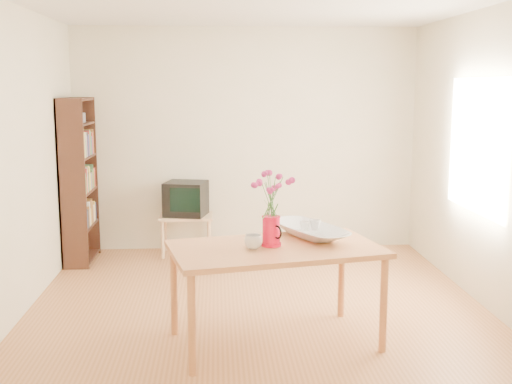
{
  "coord_description": "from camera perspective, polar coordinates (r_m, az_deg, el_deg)",
  "views": [
    {
      "loc": [
        -0.34,
        -5.27,
        1.93
      ],
      "look_at": [
        0.0,
        0.3,
        1.0
      ],
      "focal_mm": 45.0,
      "sensor_mm": 36.0,
      "label": 1
    }
  ],
  "objects": [
    {
      "name": "bowl",
      "position": [
        5.05,
        4.84,
        -1.16
      ],
      "size": [
        0.72,
        0.72,
        0.51
      ],
      "primitive_type": "imported",
      "rotation": [
        0.0,
        0.0,
        0.44
      ],
      "color": "white",
      "rests_on": "table"
    },
    {
      "name": "flowers",
      "position": [
        4.71,
        1.37,
        -0.07
      ],
      "size": [
        0.26,
        0.26,
        0.37
      ],
      "primitive_type": null,
      "color": "#C22D77",
      "rests_on": "pitcher"
    },
    {
      "name": "room",
      "position": [
        5.33,
        0.51,
        2.68
      ],
      "size": [
        4.5,
        4.5,
        4.5
      ],
      "color": "#A6673B",
      "rests_on": "ground"
    },
    {
      "name": "mug",
      "position": [
        4.7,
        -0.22,
        -4.45
      ],
      "size": [
        0.18,
        0.18,
        0.1
      ],
      "primitive_type": "imported",
      "rotation": [
        0.0,
        0.0,
        4.07
      ],
      "color": "white",
      "rests_on": "table"
    },
    {
      "name": "bookshelf",
      "position": [
        7.27,
        -15.43,
        0.48
      ],
      "size": [
        0.28,
        0.7,
        1.8
      ],
      "color": "black",
      "rests_on": "ground"
    },
    {
      "name": "television",
      "position": [
        7.38,
        -6.24,
        -0.53
      ],
      "size": [
        0.53,
        0.5,
        0.39
      ],
      "rotation": [
        0.0,
        0.0,
        -0.23
      ],
      "color": "black",
      "rests_on": "tv_stand"
    },
    {
      "name": "pitcher",
      "position": [
        4.77,
        1.36,
        -3.59
      ],
      "size": [
        0.15,
        0.21,
        0.23
      ],
      "rotation": [
        0.0,
        0.0,
        0.52
      ],
      "color": "red",
      "rests_on": "table"
    },
    {
      "name": "teacup_a",
      "position": [
        5.05,
        4.38,
        -1.72
      ],
      "size": [
        0.1,
        0.1,
        0.06
      ],
      "primitive_type": "imported",
      "rotation": [
        0.0,
        0.0,
        0.69
      ],
      "color": "white",
      "rests_on": "bowl"
    },
    {
      "name": "teacup_b",
      "position": [
        5.08,
        5.3,
        -1.63
      ],
      "size": [
        0.09,
        0.09,
        0.07
      ],
      "primitive_type": "imported",
      "rotation": [
        0.0,
        0.0,
        1.4
      ],
      "color": "white",
      "rests_on": "bowl"
    },
    {
      "name": "tv_stand",
      "position": [
        7.42,
        -6.21,
        -2.61
      ],
      "size": [
        0.6,
        0.45,
        0.46
      ],
      "color": "tan",
      "rests_on": "ground"
    },
    {
      "name": "table",
      "position": [
        4.79,
        1.74,
        -5.71
      ],
      "size": [
        1.69,
        1.19,
        0.75
      ],
      "rotation": [
        0.0,
        0.0,
        0.22
      ],
      "color": "#BB7040",
      "rests_on": "ground"
    }
  ]
}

